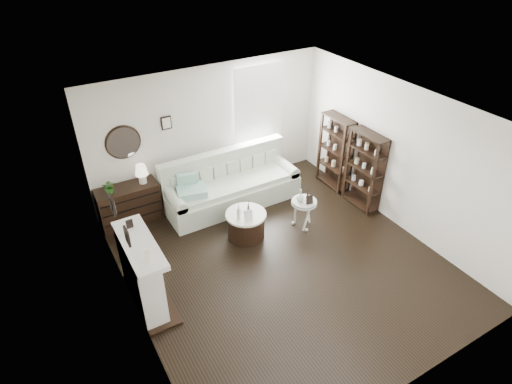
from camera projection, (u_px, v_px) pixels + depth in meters
room at (243, 114)px, 8.80m from camera, size 5.50×5.50×5.50m
fireplace at (142, 276)px, 6.36m from camera, size 0.50×1.40×1.84m
shelf_unit_far at (335, 152)px, 9.08m from camera, size 0.30×0.80×1.60m
shelf_unit_near at (364, 171)px, 8.43m from camera, size 0.30×0.80×1.60m
sofa at (231, 187)px, 8.76m from camera, size 2.75×0.95×1.07m
quilt at (192, 191)px, 8.14m from camera, size 0.64×0.56×0.14m
suitcase at (283, 181)px, 9.29m from camera, size 0.56×0.21×0.36m
dresser at (129, 204)px, 8.19m from camera, size 1.15×0.49×0.77m
table_lamp at (142, 174)px, 8.01m from camera, size 0.30×0.30×0.39m
potted_plant at (109, 187)px, 7.75m from camera, size 0.30×0.28×0.28m
drum_table at (246, 225)px, 7.85m from camera, size 0.74×0.74×0.52m
pedestal_table at (304, 203)px, 7.97m from camera, size 0.48×0.48×0.58m
eiffel_drum at (248, 206)px, 7.73m from camera, size 0.13×0.13×0.20m
bottle_drum at (239, 212)px, 7.49m from camera, size 0.07×0.07×0.29m
card_frame_drum at (248, 215)px, 7.50m from camera, size 0.16×0.08×0.20m
eiffel_ped at (308, 194)px, 7.95m from camera, size 0.13×0.13×0.18m
flask_ped at (300, 195)px, 7.85m from camera, size 0.14×0.14×0.27m
card_frame_ped at (310, 200)px, 7.81m from camera, size 0.14×0.08×0.17m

